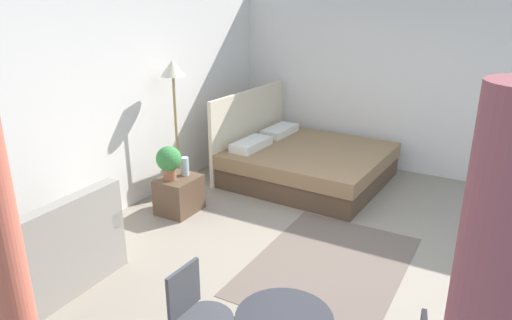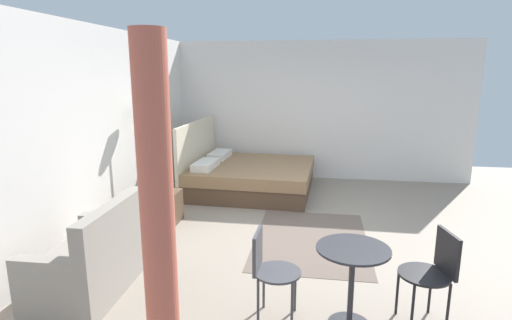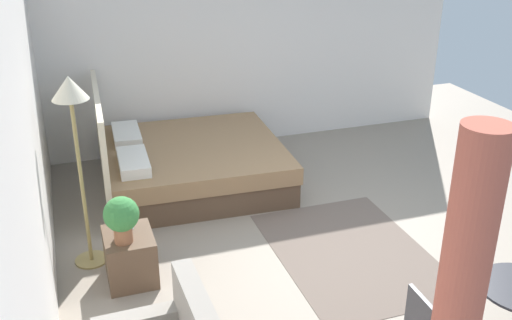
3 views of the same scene
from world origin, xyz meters
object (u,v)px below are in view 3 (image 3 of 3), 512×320
(potted_plant, at_px, (121,216))
(vase, at_px, (127,217))
(nightstand, at_px, (130,257))
(floor_lamp, at_px, (72,111))
(bed, at_px, (187,163))

(potted_plant, bearing_deg, vase, -16.51)
(nightstand, relative_size, potted_plant, 1.23)
(potted_plant, distance_m, floor_lamp, 1.01)
(nightstand, bearing_deg, floor_lamp, 38.67)
(nightstand, bearing_deg, vase, -8.52)
(nightstand, bearing_deg, potted_plant, 154.72)
(vase, bearing_deg, floor_lamp, 49.89)
(vase, relative_size, floor_lamp, 0.13)
(bed, xyz_separation_m, floor_lamp, (-1.37, 1.26, 1.25))
(bed, relative_size, nightstand, 4.20)
(bed, xyz_separation_m, vase, (-1.67, 0.91, 0.29))
(bed, relative_size, floor_lamp, 1.20)
(bed, bearing_deg, potted_plant, 152.67)
(bed, distance_m, floor_lamp, 2.24)
(nightstand, bearing_deg, bed, -27.44)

